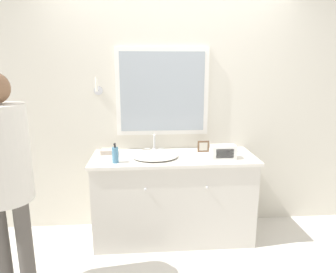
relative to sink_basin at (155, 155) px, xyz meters
name	(u,v)px	position (x,y,z in m)	size (l,w,h in m)	color
ground_plane	(177,255)	(0.18, -0.32, -0.89)	(14.00, 14.00, 0.00)	silver
wall_back	(171,110)	(0.18, 0.35, 0.39)	(8.00, 0.18, 2.55)	silver
vanity_counter	(173,197)	(0.18, 0.02, -0.45)	(1.61, 0.61, 0.87)	beige
sink_basin	(155,155)	(0.00, 0.00, 0.00)	(0.45, 0.43, 0.19)	silver
soap_bottle	(115,155)	(-0.37, -0.14, 0.06)	(0.06, 0.06, 0.19)	teal
appliance_box	(223,152)	(0.65, -0.09, 0.05)	(0.23, 0.12, 0.13)	white
picture_frame	(203,146)	(0.50, 0.15, 0.04)	(0.12, 0.01, 0.12)	brown
hand_towel_near_sink	(109,151)	(-0.47, 0.17, 0.00)	(0.15, 0.14, 0.04)	#B7A899
metal_tray	(231,151)	(0.80, 0.16, -0.01)	(0.15, 0.09, 0.01)	#ADADB2
person	(3,165)	(-1.09, -0.71, 0.17)	(0.38, 0.38, 1.70)	#514C47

